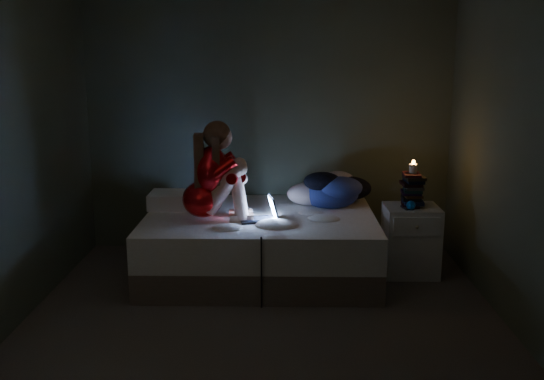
{
  "coord_description": "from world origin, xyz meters",
  "views": [
    {
      "loc": [
        0.14,
        -4.24,
        1.96
      ],
      "look_at": [
        0.05,
        1.0,
        0.8
      ],
      "focal_mm": 40.94,
      "sensor_mm": 36.0,
      "label": 1
    }
  ],
  "objects_px": {
    "phone": "(407,208)",
    "nightstand": "(410,240)",
    "laptop": "(258,208)",
    "candle": "(413,167)",
    "woman": "(202,171)",
    "bed": "(260,244)"
  },
  "relations": [
    {
      "from": "phone",
      "to": "nightstand",
      "type": "bearing_deg",
      "value": 39.18
    },
    {
      "from": "nightstand",
      "to": "woman",
      "type": "bearing_deg",
      "value": -173.87
    },
    {
      "from": "laptop",
      "to": "nightstand",
      "type": "height_order",
      "value": "laptop"
    },
    {
      "from": "bed",
      "to": "nightstand",
      "type": "height_order",
      "value": "nightstand"
    },
    {
      "from": "woman",
      "to": "candle",
      "type": "distance_m",
      "value": 1.85
    },
    {
      "from": "candle",
      "to": "bed",
      "type": "bearing_deg",
      "value": -177.98
    },
    {
      "from": "phone",
      "to": "laptop",
      "type": "bearing_deg",
      "value": 177.6
    },
    {
      "from": "laptop",
      "to": "phone",
      "type": "xyz_separation_m",
      "value": [
        1.3,
        0.17,
        -0.03
      ]
    },
    {
      "from": "bed",
      "to": "woman",
      "type": "xyz_separation_m",
      "value": [
        -0.49,
        -0.19,
        0.71
      ]
    },
    {
      "from": "laptop",
      "to": "candle",
      "type": "xyz_separation_m",
      "value": [
        1.36,
        0.27,
        0.31
      ]
    },
    {
      "from": "nightstand",
      "to": "candle",
      "type": "xyz_separation_m",
      "value": [
        -0.0,
        0.03,
        0.67
      ]
    },
    {
      "from": "bed",
      "to": "phone",
      "type": "relative_size",
      "value": 14.45
    },
    {
      "from": "woman",
      "to": "candle",
      "type": "height_order",
      "value": "woman"
    },
    {
      "from": "laptop",
      "to": "candle",
      "type": "distance_m",
      "value": 1.42
    },
    {
      "from": "candle",
      "to": "phone",
      "type": "bearing_deg",
      "value": -120.3
    },
    {
      "from": "bed",
      "to": "nightstand",
      "type": "distance_m",
      "value": 1.35
    },
    {
      "from": "bed",
      "to": "woman",
      "type": "relative_size",
      "value": 2.36
    },
    {
      "from": "bed",
      "to": "laptop",
      "type": "height_order",
      "value": "laptop"
    },
    {
      "from": "nightstand",
      "to": "phone",
      "type": "xyz_separation_m",
      "value": [
        -0.06,
        -0.07,
        0.32
      ]
    },
    {
      "from": "candle",
      "to": "phone",
      "type": "relative_size",
      "value": 0.57
    },
    {
      "from": "woman",
      "to": "bed",
      "type": "bearing_deg",
      "value": 16.56
    },
    {
      "from": "laptop",
      "to": "phone",
      "type": "height_order",
      "value": "laptop"
    }
  ]
}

